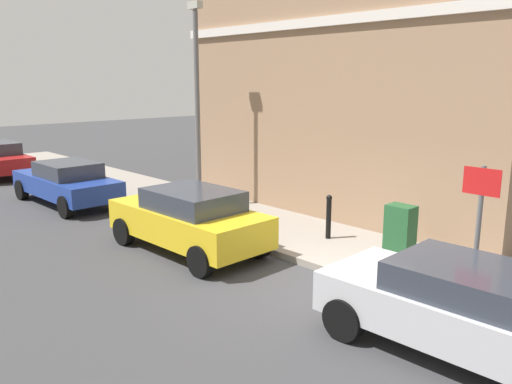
{
  "coord_description": "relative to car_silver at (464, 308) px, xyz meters",
  "views": [
    {
      "loc": [
        -7.21,
        -5.76,
        3.77
      ],
      "look_at": [
        0.92,
        2.82,
        1.2
      ],
      "focal_mm": 36.18,
      "sensor_mm": 36.0,
      "label": 1
    }
  ],
  "objects": [
    {
      "name": "bollard_far_kerb",
      "position": [
        1.29,
        6.33,
        -0.01
      ],
      "size": [
        0.14,
        0.14,
        1.04
      ],
      "color": "black",
      "rests_on": "sidewalk"
    },
    {
      "name": "corner_building",
      "position": [
        6.92,
        6.04,
        3.23
      ],
      "size": [
        6.31,
        10.17,
        7.88
      ],
      "color": "#937256",
      "rests_on": "ground"
    },
    {
      "name": "sidewalk",
      "position": [
        2.43,
        8.95,
        -0.64
      ],
      "size": [
        2.78,
        30.0,
        0.15
      ],
      "primitive_type": "cube",
      "color": "gray",
      "rests_on": "ground"
    },
    {
      "name": "utility_cabinet",
      "position": [
        2.48,
        2.49,
        -0.03
      ],
      "size": [
        0.46,
        0.61,
        1.15
      ],
      "color": "#1E4C28",
      "rests_on": "sidewalk"
    },
    {
      "name": "car_blue",
      "position": [
        -0.12,
        12.51,
        -0.01
      ],
      "size": [
        1.82,
        4.33,
        1.34
      ],
      "rotation": [
        0.0,
        0.0,
        1.58
      ],
      "color": "navy",
      "rests_on": "ground"
    },
    {
      "name": "street_sign",
      "position": [
        1.52,
        0.53,
        0.95
      ],
      "size": [
        0.08,
        0.6,
        2.3
      ],
      "color": "#59595B",
      "rests_on": "sidewalk"
    },
    {
      "name": "bollard_near_cabinet",
      "position": [
        2.58,
        4.42,
        -0.01
      ],
      "size": [
        0.14,
        0.14,
        1.04
      ],
      "color": "black",
      "rests_on": "sidewalk"
    },
    {
      "name": "lamppost",
      "position": [
        2.38,
        9.07,
        2.59
      ],
      "size": [
        0.2,
        0.44,
        5.72
      ],
      "color": "#59595B",
      "rests_on": "sidewalk"
    },
    {
      "name": "ground",
      "position": [
        0.62,
        2.95,
        -0.71
      ],
      "size": [
        80.0,
        80.0,
        0.0
      ],
      "primitive_type": "plane",
      "color": "#38383A"
    },
    {
      "name": "car_silver",
      "position": [
        0.0,
        0.0,
        0.0
      ],
      "size": [
        1.89,
        3.98,
        1.33
      ],
      "rotation": [
        0.0,
        0.0,
        1.6
      ],
      "color": "#B7B7BC",
      "rests_on": "ground"
    },
    {
      "name": "car_yellow",
      "position": [
        -0.06,
        6.24,
        0.05
      ],
      "size": [
        1.89,
        3.98,
        1.44
      ],
      "rotation": [
        0.0,
        0.0,
        1.59
      ],
      "color": "gold",
      "rests_on": "ground"
    }
  ]
}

